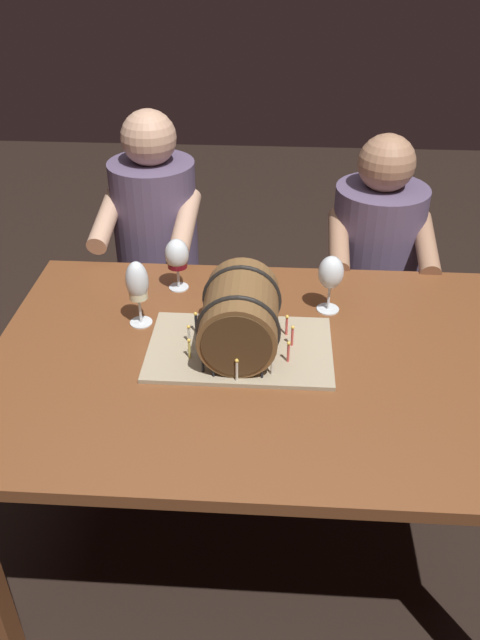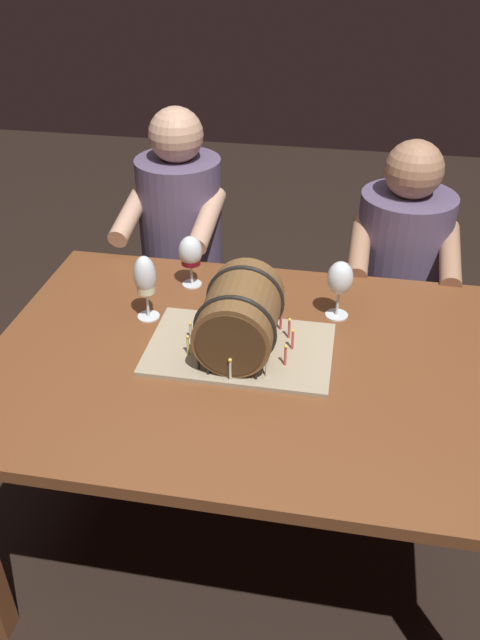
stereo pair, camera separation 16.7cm
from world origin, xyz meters
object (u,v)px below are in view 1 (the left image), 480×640
object	(u,v)px
wine_glass_empty	(331,274)
person_seated_right	(370,291)
wine_glass_red	(177,256)
dining_table	(257,385)
person_seated_left	(160,279)
barrel_cake	(240,320)
wine_glass_white	(137,284)

from	to	relation	value
wine_glass_empty	person_seated_right	distance (m)	0.66
person_seated_right	wine_glass_red	bearing A→B (deg)	-148.23
dining_table	wine_glass_empty	distance (m)	0.39
person_seated_right	dining_table	bearing A→B (deg)	-118.16
wine_glass_empty	person_seated_left	distance (m)	0.87
barrel_cake	wine_glass_red	distance (m)	0.39
wine_glass_red	person_seated_left	world-z (taller)	person_seated_left
person_seated_right	person_seated_left	bearing A→B (deg)	-180.00
barrel_cake	person_seated_left	size ratio (longest dim) A/B	0.42
barrel_cake	wine_glass_red	bearing A→B (deg)	123.61
dining_table	wine_glass_white	world-z (taller)	wine_glass_white
wine_glass_white	dining_table	bearing A→B (deg)	-22.47
wine_glass_red	wine_glass_white	bearing A→B (deg)	-111.40
barrel_cake	wine_glass_empty	bearing A→B (deg)	41.80
dining_table	person_seated_right	xyz separation A→B (m)	(0.41, 0.77, -0.14)
person_seated_left	person_seated_right	xyz separation A→B (m)	(0.82, 0.00, -0.02)
barrel_cake	wine_glass_red	size ratio (longest dim) A/B	2.96
wine_glass_empty	person_seated_left	world-z (taller)	person_seated_left
person_seated_left	barrel_cake	bearing A→B (deg)	-63.93
barrel_cake	wine_glass_empty	world-z (taller)	barrel_cake
wine_glass_white	wine_glass_empty	bearing A→B (deg)	11.07
wine_glass_white	person_seated_left	xyz separation A→B (m)	(-0.07, 0.62, -0.34)
wine_glass_white	person_seated_left	bearing A→B (deg)	96.05
barrel_cake	person_seated_right	distance (m)	0.93
wine_glass_red	person_seated_right	size ratio (longest dim) A/B	0.15
barrel_cake	wine_glass_white	size ratio (longest dim) A/B	2.49
dining_table	person_seated_left	distance (m)	0.88
person_seated_left	wine_glass_white	bearing A→B (deg)	-83.95
dining_table	person_seated_left	bearing A→B (deg)	118.17
barrel_cake	person_seated_right	size ratio (longest dim) A/B	0.45
wine_glass_empty	wine_glass_red	xyz separation A→B (m)	(-0.47, 0.10, -0.01)
person_seated_left	person_seated_right	size ratio (longest dim) A/B	1.06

